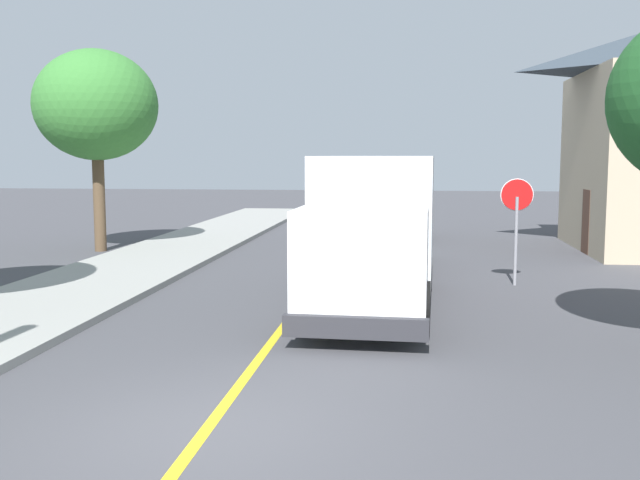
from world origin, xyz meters
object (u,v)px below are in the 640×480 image
object	(u,v)px
parked_car_near	(392,239)
stop_sign	(517,211)
box_truck	(375,224)
street_tree_down_block	(96,106)
parked_car_mid	(391,218)

from	to	relation	value
parked_car_near	stop_sign	world-z (taller)	stop_sign
box_truck	street_tree_down_block	size ratio (longest dim) A/B	1.09
parked_car_near	parked_car_mid	bearing A→B (deg)	91.77
box_truck	parked_car_mid	distance (m)	13.08
parked_car_near	stop_sign	distance (m)	4.41
box_truck	street_tree_down_block	distance (m)	12.91
parked_car_mid	stop_sign	world-z (taller)	stop_sign
parked_car_near	box_truck	bearing A→B (deg)	-92.09
box_truck	street_tree_down_block	bearing A→B (deg)	140.17
parked_car_near	street_tree_down_block	world-z (taller)	street_tree_down_block
street_tree_down_block	stop_sign	bearing A→B (deg)	-21.29
street_tree_down_block	parked_car_near	bearing A→B (deg)	-12.20
box_truck	parked_car_mid	bearing A→B (deg)	90.02
box_truck	parked_car_mid	world-z (taller)	box_truck
parked_car_mid	street_tree_down_block	distance (m)	11.58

